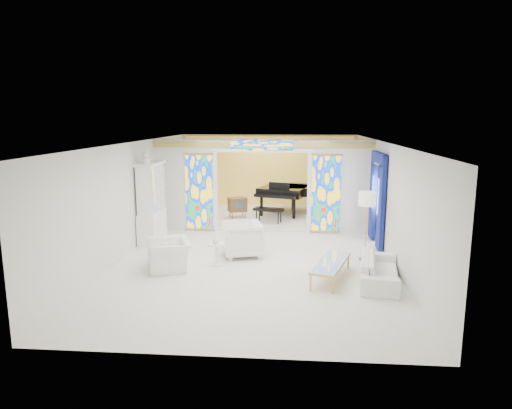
# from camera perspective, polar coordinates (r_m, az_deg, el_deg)

# --- Properties ---
(floor) EXTENTS (12.00, 12.00, 0.00)m
(floor) POSITION_cam_1_polar(r_m,az_deg,el_deg) (13.01, 0.17, -5.55)
(floor) COLOR white
(floor) RESTS_ON ground
(ceiling) EXTENTS (7.00, 12.00, 0.02)m
(ceiling) POSITION_cam_1_polar(r_m,az_deg,el_deg) (12.50, 0.17, 7.77)
(ceiling) COLOR silver
(ceiling) RESTS_ON wall_back
(wall_back) EXTENTS (7.00, 0.02, 3.00)m
(wall_back) POSITION_cam_1_polar(r_m,az_deg,el_deg) (18.60, 1.61, 4.10)
(wall_back) COLOR silver
(wall_back) RESTS_ON floor
(wall_front) EXTENTS (7.00, 0.02, 3.00)m
(wall_front) POSITION_cam_1_polar(r_m,az_deg,el_deg) (6.86, -3.76, -7.50)
(wall_front) COLOR silver
(wall_front) RESTS_ON floor
(wall_left) EXTENTS (0.02, 12.00, 3.00)m
(wall_left) POSITION_cam_1_polar(r_m,az_deg,el_deg) (13.40, -14.93, 1.15)
(wall_left) COLOR silver
(wall_left) RESTS_ON floor
(wall_right) EXTENTS (0.02, 12.00, 3.00)m
(wall_right) POSITION_cam_1_polar(r_m,az_deg,el_deg) (12.88, 15.89, 0.73)
(wall_right) COLOR silver
(wall_right) RESTS_ON floor
(partition_wall) EXTENTS (7.00, 0.22, 3.00)m
(partition_wall) POSITION_cam_1_polar(r_m,az_deg,el_deg) (14.61, 0.78, 2.89)
(partition_wall) COLOR silver
(partition_wall) RESTS_ON floor
(stained_glass_left) EXTENTS (0.90, 0.04, 2.40)m
(stained_glass_left) POSITION_cam_1_polar(r_m,az_deg,el_deg) (14.83, -7.10, 1.55)
(stained_glass_left) COLOR gold
(stained_glass_left) RESTS_ON partition_wall
(stained_glass_right) EXTENTS (0.90, 0.04, 2.40)m
(stained_glass_right) POSITION_cam_1_polar(r_m,az_deg,el_deg) (14.57, 8.74, 1.34)
(stained_glass_right) COLOR gold
(stained_glass_right) RESTS_ON partition_wall
(stained_glass_transom) EXTENTS (2.00, 0.04, 0.34)m
(stained_glass_transom) POSITION_cam_1_polar(r_m,az_deg,el_deg) (14.39, 0.76, 7.44)
(stained_glass_transom) COLOR gold
(stained_glass_transom) RESTS_ON partition_wall
(alcove_platform) EXTENTS (6.80, 3.80, 0.18)m
(alcove_platform) POSITION_cam_1_polar(r_m,az_deg,el_deg) (16.95, 1.25, -1.38)
(alcove_platform) COLOR white
(alcove_platform) RESTS_ON floor
(gold_curtain_back) EXTENTS (6.70, 0.10, 2.90)m
(gold_curtain_back) POSITION_cam_1_polar(r_m,az_deg,el_deg) (18.48, 1.59, 4.06)
(gold_curtain_back) COLOR #FDD458
(gold_curtain_back) RESTS_ON wall_back
(chandelier) EXTENTS (0.48, 0.48, 0.30)m
(chandelier) POSITION_cam_1_polar(r_m,az_deg,el_deg) (16.50, 1.96, 6.92)
(chandelier) COLOR #BA9741
(chandelier) RESTS_ON ceiling
(blue_drapes) EXTENTS (0.14, 1.85, 2.65)m
(blue_drapes) POSITION_cam_1_polar(r_m,az_deg,el_deg) (13.53, 14.92, 1.58)
(blue_drapes) COLOR navy
(blue_drapes) RESTS_ON wall_right
(china_cabinet) EXTENTS (0.56, 1.46, 2.72)m
(china_cabinet) POSITION_cam_1_polar(r_m,az_deg,el_deg) (13.92, -12.95, 0.21)
(china_cabinet) COLOR white
(china_cabinet) RESTS_ON floor
(armchair_left) EXTENTS (1.30, 1.38, 0.72)m
(armchair_left) POSITION_cam_1_polar(r_m,az_deg,el_deg) (11.41, -10.81, -6.19)
(armchair_left) COLOR white
(armchair_left) RESTS_ON floor
(armchair_right) EXTENTS (1.24, 1.22, 0.93)m
(armchair_right) POSITION_cam_1_polar(r_m,az_deg,el_deg) (12.23, -1.79, -4.35)
(armchair_right) COLOR silver
(armchair_right) RESTS_ON floor
(sofa) EXTENTS (1.13, 2.16, 0.60)m
(sofa) POSITION_cam_1_polar(r_m,az_deg,el_deg) (10.71, 15.19, -7.86)
(sofa) COLOR white
(sofa) RESTS_ON floor
(side_table) EXTENTS (0.56, 0.56, 0.56)m
(side_table) POSITION_cam_1_polar(r_m,az_deg,el_deg) (11.55, -4.99, -5.79)
(side_table) COLOR white
(side_table) RESTS_ON floor
(vase) EXTENTS (0.20, 0.20, 0.17)m
(vase) POSITION_cam_1_polar(r_m,az_deg,el_deg) (11.48, -5.02, -4.44)
(vase) COLOR white
(vase) RESTS_ON side_table
(coffee_table) EXTENTS (1.11, 1.97, 0.42)m
(coffee_table) POSITION_cam_1_polar(r_m,az_deg,el_deg) (10.65, 9.35, -7.23)
(coffee_table) COLOR silver
(coffee_table) RESTS_ON floor
(floor_lamp) EXTENTS (0.57, 0.57, 1.81)m
(floor_lamp) POSITION_cam_1_polar(r_m,az_deg,el_deg) (11.96, 13.73, 0.30)
(floor_lamp) COLOR #BA9741
(floor_lamp) RESTS_ON floor
(grand_piano) EXTENTS (2.51, 3.20, 1.23)m
(grand_piano) POSITION_cam_1_polar(r_m,az_deg,el_deg) (16.87, 4.19, 1.71)
(grand_piano) COLOR black
(grand_piano) RESTS_ON alcove_platform
(tv_console) EXTENTS (0.73, 0.64, 0.72)m
(tv_console) POSITION_cam_1_polar(r_m,az_deg,el_deg) (16.12, -2.34, -0.01)
(tv_console) COLOR brown
(tv_console) RESTS_ON alcove_platform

